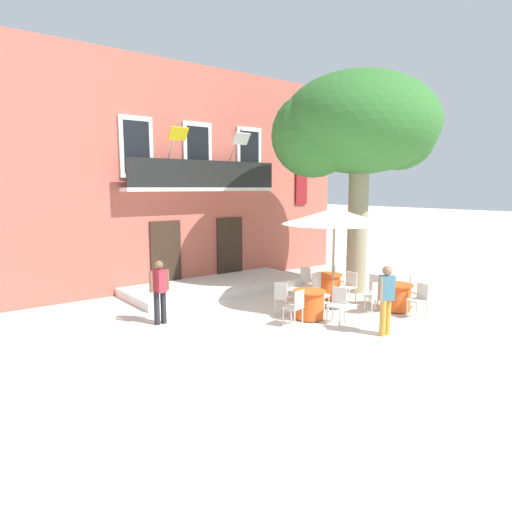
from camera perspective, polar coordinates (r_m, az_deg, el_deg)
ground_plane at (r=12.46m, az=5.56°, el=-7.19°), size 120.00×120.00×0.00m
building_facade at (r=17.63m, az=-10.75°, el=9.68°), size 13.00×5.09×7.50m
entrance_step_platform at (r=15.17m, az=-4.79°, el=-3.80°), size 6.16×2.50×0.25m
plane_tree at (r=14.95m, az=12.85°, el=15.55°), size 5.33×4.68×6.94m
cafe_table_near_tree at (r=11.81m, az=6.79°, el=-6.12°), size 0.86×0.86×0.76m
cafe_chair_near_tree_0 at (r=12.48m, az=7.91°, el=-4.69°), size 0.52×0.52×0.91m
cafe_chair_near_tree_1 at (r=12.05m, az=3.42°, el=-5.11°), size 0.51×0.51×0.91m
cafe_chair_near_tree_2 at (r=11.13m, az=5.04°, el=-6.29°), size 0.48×0.48×0.91m
cafe_chair_near_tree_3 at (r=11.54m, az=10.32°, el=-5.85°), size 0.51×0.51×0.91m
cafe_table_middle at (r=14.09m, az=9.14°, el=-3.74°), size 0.86×0.86×0.76m
cafe_chair_middle_0 at (r=14.70m, az=10.68°, el=-2.72°), size 0.44×0.44×0.91m
cafe_chair_middle_1 at (r=14.43m, az=6.53°, el=-2.84°), size 0.46×0.46×0.91m
cafe_chair_middle_2 at (r=13.46m, az=7.32°, el=-3.69°), size 0.42×0.42×0.91m
cafe_chair_middle_3 at (r=13.66m, az=11.77°, el=-3.62°), size 0.42×0.42×0.91m
cafe_table_front at (r=13.10m, az=17.46°, el=-4.99°), size 0.86×0.86×0.76m
cafe_chair_front_0 at (r=13.58m, az=19.86°, el=-4.04°), size 0.51×0.51×0.91m
cafe_chair_front_1 at (r=13.55m, az=15.08°, el=-3.84°), size 0.47×0.47×0.91m
cafe_chair_front_2 at (r=12.58m, az=14.95°, el=-4.80°), size 0.50×0.50×0.91m
cafe_chair_front_3 at (r=12.59m, az=20.06°, el=-5.02°), size 0.48×0.48×0.91m
cafe_umbrella at (r=12.62m, az=9.94°, el=4.98°), size 2.90×2.90×2.85m
pedestrian_near_entrance at (r=11.45m, az=-12.16°, el=-4.06°), size 0.53×0.36×1.62m
pedestrian_mid_plaza at (r=10.78m, az=16.21°, el=-4.95°), size 0.53×0.38×1.64m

